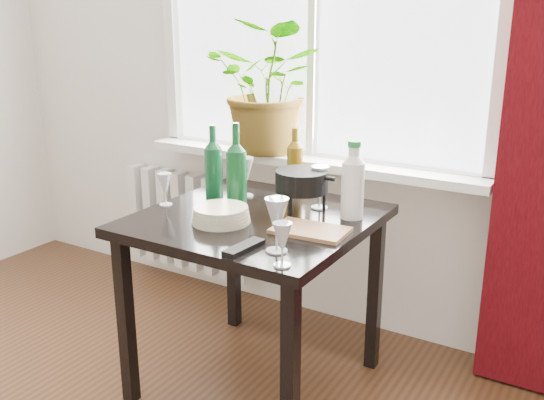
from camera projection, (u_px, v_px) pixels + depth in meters
The scene contains 17 objects.
windowsill at pixel (306, 160), 2.86m from camera, with size 1.72×0.20×0.04m.
radiator at pixel (189, 221), 3.38m from camera, with size 0.80×0.10×0.55m.
table at pixel (256, 238), 2.37m from camera, with size 0.85×0.85×0.74m.
potted_plant at pixel (271, 88), 2.85m from camera, with size 0.56×0.49×0.62m, color #347920.
wine_bottle_left at pixel (213, 162), 2.52m from camera, with size 0.07×0.07×0.32m, color #0D4623, non-canonical shape.
wine_bottle_right at pixel (236, 165), 2.39m from camera, with size 0.08×0.08×0.35m, color #0D461D, non-canonical shape.
bottle_amber at pixel (295, 159), 2.63m from camera, with size 0.07×0.07×0.29m, color brown, non-canonical shape.
cleaning_bottle at pixel (353, 179), 2.27m from camera, with size 0.09×0.09×0.31m, color white, non-canonical shape.
wineglass_front_right at pixel (277, 225), 1.96m from camera, with size 0.08×0.08×0.19m, color #B2B7BF, non-canonical shape.
wineglass_far_right at pixel (282, 244), 1.85m from camera, with size 0.06×0.06×0.14m, color silver, non-canonical shape.
wineglass_back_center at pixel (320, 187), 2.40m from camera, with size 0.08×0.08×0.18m, color silver, non-canonical shape.
wineglass_back_left at pixel (246, 177), 2.57m from camera, with size 0.07×0.07×0.17m, color silver, non-canonical shape.
wineglass_front_left at pixel (165, 189), 2.45m from camera, with size 0.06×0.06×0.14m, color silver, non-canonical shape.
plate_stack at pixel (221, 215), 2.25m from camera, with size 0.22×0.22×0.06m, color beige.
fondue_pot at pixel (302, 191), 2.38m from camera, with size 0.24×0.21×0.16m, color black, non-canonical shape.
tv_remote at pixel (244, 247), 1.99m from camera, with size 0.05×0.17×0.02m, color black.
cutting_board at pixel (310, 230), 2.16m from camera, with size 0.26×0.17×0.01m, color #9D6E47.
Camera 1 is at (1.30, -0.32, 1.48)m, focal length 40.00 mm.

